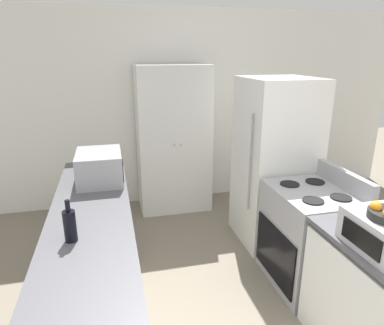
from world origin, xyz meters
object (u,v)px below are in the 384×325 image
(stove, at_px, (309,237))
(refrigerator, at_px, (274,163))
(microwave, at_px, (100,167))
(wine_bottle, at_px, (70,225))
(pantry_cabinet, at_px, (174,140))

(stove, height_order, refrigerator, refrigerator)
(microwave, bearing_deg, wine_bottle, -99.25)
(pantry_cabinet, relative_size, microwave, 3.74)
(refrigerator, xyz_separation_m, wine_bottle, (-1.99, -1.18, 0.11))
(pantry_cabinet, bearing_deg, wine_bottle, -115.65)
(wine_bottle, bearing_deg, microwave, 80.75)
(stove, bearing_deg, wine_bottle, -169.57)
(stove, height_order, microwave, microwave)
(pantry_cabinet, distance_m, wine_bottle, 2.50)
(pantry_cabinet, distance_m, microwave, 1.53)
(refrigerator, distance_m, wine_bottle, 2.31)
(stove, xyz_separation_m, microwave, (-1.78, 0.68, 0.58))
(refrigerator, bearing_deg, wine_bottle, -149.43)
(stove, height_order, wine_bottle, wine_bottle)
(microwave, bearing_deg, refrigerator, 4.40)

